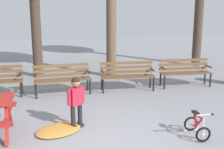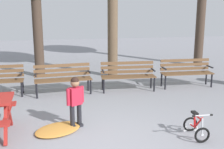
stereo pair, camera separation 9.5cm
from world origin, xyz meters
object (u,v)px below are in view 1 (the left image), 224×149
at_px(child_standing, 76,98).
at_px(kids_bicycle, 197,126).
at_px(park_bench_left, 62,77).
at_px(park_bench_right, 127,73).
at_px(park_bench_far_right, 185,70).

distance_m(child_standing, kids_bicycle, 2.45).
height_order(park_bench_left, child_standing, child_standing).
xyz_separation_m(park_bench_right, park_bench_far_right, (1.90, 0.07, 0.00)).
bearing_deg(park_bench_far_right, park_bench_left, -178.79).
distance_m(park_bench_left, kids_bicycle, 4.17).
relative_size(park_bench_left, child_standing, 1.52).
height_order(park_bench_right, park_bench_far_right, same).
bearing_deg(child_standing, park_bench_right, 54.91).
distance_m(park_bench_left, child_standing, 2.48).
height_order(park_bench_left, kids_bicycle, park_bench_left).
bearing_deg(park_bench_far_right, child_standing, -144.93).
bearing_deg(kids_bicycle, park_bench_right, 98.11).
bearing_deg(park_bench_left, park_bench_right, 0.21).
bearing_deg(park_bench_right, park_bench_far_right, 2.23).
bearing_deg(park_bench_right, kids_bicycle, -81.89).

